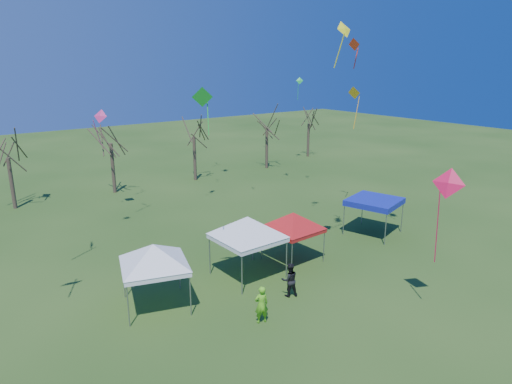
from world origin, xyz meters
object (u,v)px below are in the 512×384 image
Objects in this scene: tent_blue at (374,202)px; tent_red at (293,216)px; tree_4 at (267,115)px; person_green at (261,305)px; tree_5 at (309,112)px; tent_white_mid at (248,221)px; tree_2 at (109,125)px; tree_1 at (5,139)px; tree_3 at (193,121)px; tent_white_west at (153,249)px; person_dark at (290,280)px.

tent_red is at bearing -179.46° from tent_blue.
tent_blue is at bearing -108.07° from tree_4.
tree_4 reaches higher than tent_red.
person_green is (-5.72, -4.37, -1.98)m from tent_red.
tree_5 is 1.59× the size of tent_white_mid.
tree_5 is at bearing 3.70° from tree_2.
tree_1 is at bearing 110.75° from tent_white_mid.
tent_white_mid is 3.45m from tent_red.
tree_3 is 1.00× the size of tree_4.
tree_2 reaches higher than tree_4.
tree_3 is 23.01m from tent_white_mid.
tent_white_mid is (-17.86, -21.15, -2.73)m from tree_4.
tent_blue is at bearing 0.53° from tent_white_west.
tree_2 reaches higher than tree_1.
tree_2 is 2.01× the size of tent_red.
tree_1 is at bearing -47.05° from person_dark.
tent_white_mid is at bearing -111.95° from tree_3.
tree_5 is 27.83m from tent_blue.
tree_4 is at bearing 71.93° from tent_blue.
person_dark is (0.26, -24.67, -5.38)m from tree_2.
tree_5 is at bearing -121.55° from person_green.
tree_4 is 1.96× the size of tent_blue.
person_green is (-10.83, -25.47, -5.16)m from tree_3.
tent_red is (-5.12, -21.11, -3.18)m from tree_3.
tent_white_west is at bearing -104.92° from tree_2.
tree_5 is 4.07× the size of person_green.
tree_1 is at bearing 178.15° from tree_2.
tree_1 is 1.01× the size of tree_5.
tent_red is at bearing -103.63° from tree_3.
person_dark is (-3.02, -3.23, -1.99)m from tent_red.
person_dark is 0.99× the size of person_green.
tree_2 is at bearing -1.85° from tree_1.
tree_3 is at bearing 56.29° from tent_white_west.
tree_2 is at bearing -80.88° from person_green.
person_green is at bearing -52.41° from tent_white_west.
tree_1 is 1.61× the size of tent_white_mid.
tree_1 is 1.87× the size of tent_blue.
tree_3 is 1.95× the size of tent_red.
tent_white_mid reaches higher than person_dark.
tent_white_mid is (5.59, -0.00, 0.24)m from tent_white_west.
tent_white_west is 0.89× the size of tent_white_mid.
tent_blue is at bearing 0.81° from tent_white_mid.
tent_white_mid is at bearing -179.19° from tent_blue.
tree_3 reaches higher than tent_red.
tent_white_west is at bearing -37.90° from person_green.
tree_1 is 23.44m from tent_white_mid.
person_green is (-2.29, -4.28, -2.42)m from tent_white_mid.
tree_2 is 21.72m from tent_white_mid.
person_dark is 2.93m from person_green.
tree_2 reaches higher than tree_3.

